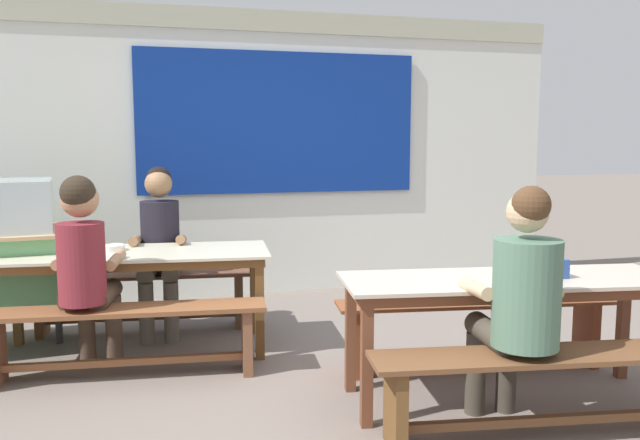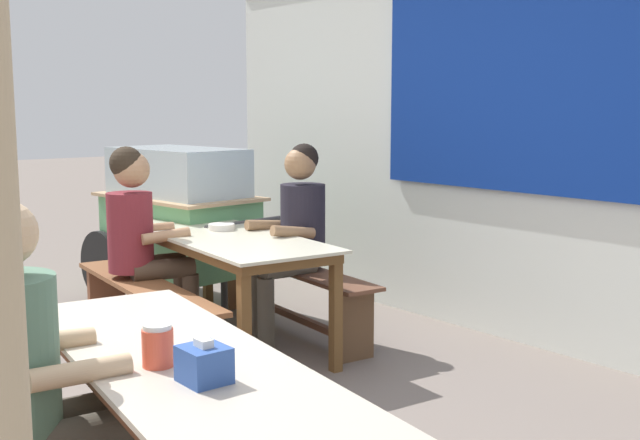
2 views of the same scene
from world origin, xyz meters
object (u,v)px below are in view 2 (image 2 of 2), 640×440
Objects in this scene: person_left_back_turned at (143,231)px; condiment_jar at (158,346)px; dining_table_far at (222,245)px; bench_far_front at (146,307)px; bench_far_back at (291,288)px; dining_table_near at (183,381)px; food_cart at (177,214)px; tissue_box at (204,364)px; person_near_front at (30,368)px; soup_bowl at (221,227)px; person_center_facing at (294,229)px.

condiment_jar is at bearing -25.23° from person_left_back_turned.
bench_far_front is at bearing -95.60° from dining_table_far.
bench_far_back is 2.94m from condiment_jar.
dining_table_near is 0.17m from condiment_jar.
food_cart is (-1.17, -0.23, 0.41)m from bench_far_back.
tissue_box reaches higher than dining_table_near.
person_near_front reaches higher than food_cart.
bench_far_back is 0.99× the size of bench_far_front.
soup_bowl is at bearing 144.12° from condiment_jar.
condiment_jar is (2.15, -1.02, 0.47)m from bench_far_front.
person_center_facing is at bearing 6.21° from food_cart.
bench_far_back is 3.03m from person_near_front.
food_cart reaches higher than dining_table_far.
food_cart is at bearing 144.33° from person_near_front.
dining_table_far is at bearing -114.48° from person_center_facing.
person_center_facing reaches higher than person_left_back_turned.
food_cart is 12.30× the size of tissue_box.
tissue_box is (2.27, -2.02, 0.47)m from bench_far_back.
tissue_box reaches higher than dining_table_far.
person_center_facing is (0.20, 0.43, 0.08)m from dining_table_far.
dining_table_far is 0.63m from bench_far_back.
bench_far_back is at bearing 84.40° from dining_table_far.
soup_bowl is (-0.33, -0.35, 0.01)m from person_center_facing.
bench_far_back is at bearing 138.40° from tissue_box.
person_center_facing is at bearing 61.03° from person_left_back_turned.
tissue_box is 0.22m from condiment_jar.
person_center_facing reaches higher than food_cart.
condiment_jar is (2.38, -1.12, 0.04)m from person_left_back_turned.
dining_table_far is 14.37× the size of condiment_jar.
person_center_facing reaches higher than soup_bowl.
dining_table_far reaches higher than bench_far_back.
tissue_box is at bearing -32.85° from dining_table_far.
food_cart is (-1.06, 0.80, 0.39)m from bench_far_front.
tissue_box is (2.37, -0.98, 0.46)m from bench_far_front.
person_center_facing is 2.85m from person_near_front.
soup_bowl is at bearing -11.79° from food_cart.
person_center_facing reaches higher than condiment_jar.
person_left_back_turned is 0.52m from soup_bowl.
bench_far_front is at bearing -95.60° from bench_far_back.
dining_table_near is at bearing -34.46° from soup_bowl.
bench_far_back is 1.08m from person_left_back_turned.
person_near_front is (1.93, -1.35, 0.41)m from bench_far_front.
dining_table_near is at bearing -23.41° from bench_far_front.
person_center_facing is 1.00× the size of person_left_back_turned.
person_center_facing reaches higher than bench_far_front.
person_center_facing is at bearing 137.78° from tissue_box.
condiment_jar is (3.22, -1.82, 0.08)m from food_cart.
condiment_jar reaches higher than tissue_box.
tissue_box is (3.44, -1.79, 0.07)m from food_cart.
bench_far_back is (0.05, 0.52, -0.35)m from dining_table_far.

